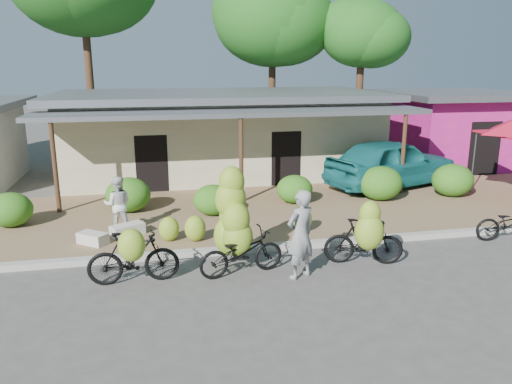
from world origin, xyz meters
TOP-DOWN VIEW (x-y plane):
  - ground at (0.00, 0.00)m, footprint 100.00×100.00m
  - sidewalk at (0.00, 5.00)m, footprint 60.00×6.00m
  - curb at (0.00, 2.00)m, footprint 60.00×0.25m
  - shop_main at (0.00, 10.93)m, footprint 13.00×8.50m
  - shop_pink at (10.50, 10.99)m, footprint 6.00×6.00m
  - tree_center_right at (3.31, 16.61)m, footprint 6.02×5.97m
  - tree_near_right at (7.31, 14.61)m, footprint 4.25×4.05m
  - hedge_0 at (-6.66, 4.92)m, footprint 1.22×1.10m
  - hedge_1 at (-3.54, 5.73)m, footprint 1.34×1.20m
  - hedge_2 at (-1.08, 4.87)m, footprint 1.16×1.05m
  - hedge_3 at (1.64, 5.62)m, footprint 1.16×1.05m
  - hedge_4 at (4.50, 5.41)m, footprint 1.43×1.28m
  - hedge_5 at (7.09, 5.37)m, footprint 1.40×1.26m
  - bike_left at (-3.24, 0.67)m, footprint 1.90×1.16m
  - bike_center at (-1.03, 0.98)m, footprint 2.01×1.37m
  - bike_right at (1.83, 0.57)m, footprint 1.87×1.38m
  - bike_far_right at (6.24, 1.39)m, footprint 1.89×0.96m
  - loose_banana_a at (-2.44, 2.86)m, footprint 0.51×0.43m
  - loose_banana_b at (-1.80, 2.71)m, footprint 0.53×0.45m
  - loose_banana_c at (1.07, 2.88)m, footprint 0.52×0.44m
  - sack_near at (-3.49, 3.50)m, footprint 0.94×0.76m
  - sack_far at (-4.32, 3.03)m, footprint 0.82×0.77m
  - vendor at (0.23, 0.31)m, footprint 0.85×0.74m
  - bystander at (-3.72, 3.86)m, footprint 0.75×0.59m
  - teal_van at (5.67, 7.00)m, footprint 5.58×3.69m

SIDE VIEW (x-z plane):
  - ground at x=0.00m, z-range 0.00..0.00m
  - sidewalk at x=0.00m, z-range 0.00..0.12m
  - curb at x=0.00m, z-range 0.00..0.15m
  - sack_far at x=-4.32m, z-range 0.12..0.40m
  - sack_near at x=-3.49m, z-range 0.12..0.42m
  - loose_banana_a at x=-2.44m, z-range 0.12..0.76m
  - loose_banana_c at x=1.07m, z-range 0.12..0.77m
  - loose_banana_b at x=-1.80m, z-range 0.12..0.79m
  - bike_far_right at x=6.24m, z-range 0.00..0.95m
  - hedge_3 at x=1.64m, z-range 0.12..1.03m
  - hedge_2 at x=-1.08m, z-range 0.12..1.03m
  - hedge_0 at x=-6.66m, z-range 0.12..1.07m
  - bike_left at x=-3.24m, z-range -0.08..1.34m
  - hedge_1 at x=-3.54m, z-range 0.12..1.16m
  - hedge_5 at x=7.09m, z-range 0.12..1.21m
  - hedge_4 at x=4.50m, z-range 0.12..1.23m
  - bike_right at x=1.83m, z-range -0.14..1.54m
  - bystander at x=-3.72m, z-range 0.12..1.63m
  - bike_center at x=-1.03m, z-range -0.26..2.05m
  - vendor at x=0.23m, z-range 0.00..1.95m
  - teal_van at x=5.67m, z-range 0.12..1.88m
  - shop_pink at x=10.50m, z-range 0.05..3.30m
  - shop_main at x=0.00m, z-range 0.05..3.40m
  - tree_near_right at x=7.31m, z-range 2.18..9.73m
  - tree_center_right at x=3.31m, z-range 2.23..11.26m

